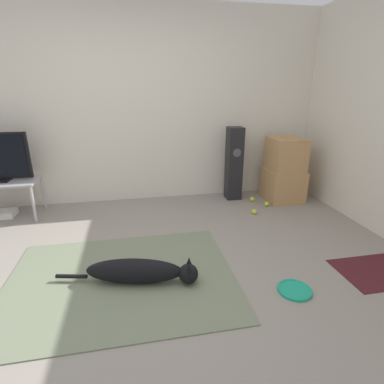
# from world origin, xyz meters

# --- Properties ---
(ground_plane) EXTENTS (12.00, 12.00, 0.00)m
(ground_plane) POSITION_xyz_m (0.00, 0.00, 0.00)
(ground_plane) COLOR gray
(wall_back) EXTENTS (8.00, 0.06, 2.55)m
(wall_back) POSITION_xyz_m (0.00, 2.10, 1.27)
(wall_back) COLOR silver
(wall_back) RESTS_ON ground_plane
(area_rug) EXTENTS (1.89, 1.44, 0.01)m
(area_rug) POSITION_xyz_m (-0.17, 0.13, 0.00)
(area_rug) COLOR slate
(area_rug) RESTS_ON ground_plane
(dog) EXTENTS (1.16, 0.35, 0.21)m
(dog) POSITION_xyz_m (-0.01, 0.04, 0.11)
(dog) COLOR black
(dog) RESTS_ON area_rug
(frisbee) EXTENTS (0.27, 0.27, 0.03)m
(frisbee) POSITION_xyz_m (1.18, -0.30, 0.01)
(frisbee) COLOR #199E7A
(frisbee) RESTS_ON ground_plane
(cardboard_box_lower) EXTENTS (0.49, 0.51, 0.44)m
(cardboard_box_lower) POSITION_xyz_m (2.04, 1.64, 0.22)
(cardboard_box_lower) COLOR tan
(cardboard_box_lower) RESTS_ON ground_plane
(cardboard_box_upper) EXTENTS (0.44, 0.46, 0.44)m
(cardboard_box_upper) POSITION_xyz_m (2.04, 1.63, 0.66)
(cardboard_box_upper) COLOR tan
(cardboard_box_upper) RESTS_ON cardboard_box_lower
(floor_speaker) EXTENTS (0.21, 0.21, 1.02)m
(floor_speaker) POSITION_xyz_m (1.37, 1.83, 0.51)
(floor_speaker) COLOR black
(floor_speaker) RESTS_ON ground_plane
(tennis_ball_by_boxes) EXTENTS (0.07, 0.07, 0.07)m
(tennis_ball_by_boxes) POSITION_xyz_m (1.60, 1.65, 0.03)
(tennis_ball_by_boxes) COLOR #C6E033
(tennis_ball_by_boxes) RESTS_ON ground_plane
(tennis_ball_near_speaker) EXTENTS (0.07, 0.07, 0.07)m
(tennis_ball_near_speaker) POSITION_xyz_m (1.72, 1.43, 0.03)
(tennis_ball_near_speaker) COLOR #C6E033
(tennis_ball_near_speaker) RESTS_ON ground_plane
(tennis_ball_loose_on_carpet) EXTENTS (0.07, 0.07, 0.07)m
(tennis_ball_loose_on_carpet) POSITION_xyz_m (1.45, 1.21, 0.03)
(tennis_ball_loose_on_carpet) COLOR #C6E033
(tennis_ball_loose_on_carpet) RESTS_ON ground_plane
(game_console) EXTENTS (0.35, 0.23, 0.08)m
(game_console) POSITION_xyz_m (-1.70, 1.74, 0.04)
(game_console) COLOR white
(game_console) RESTS_ON ground_plane
(door_mat) EXTENTS (0.66, 0.50, 0.01)m
(door_mat) POSITION_xyz_m (2.02, -0.19, 0.00)
(door_mat) COLOR #47191E
(door_mat) RESTS_ON ground_plane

